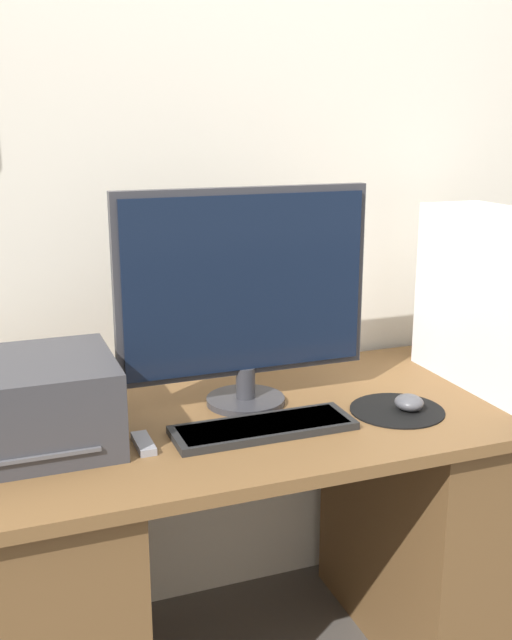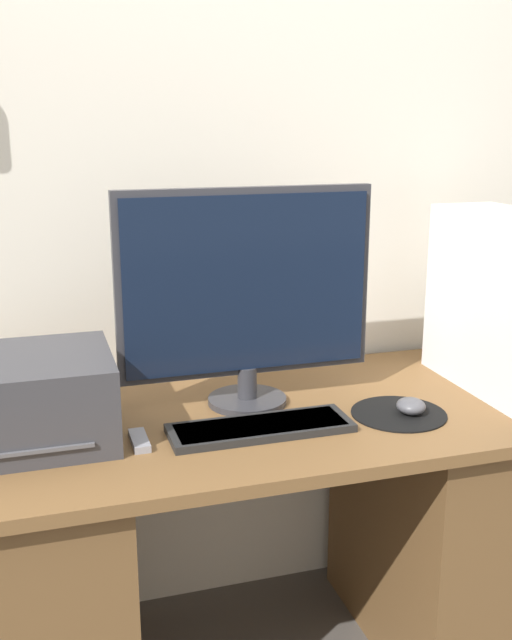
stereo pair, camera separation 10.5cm
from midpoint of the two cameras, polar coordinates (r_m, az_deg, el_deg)
wall_back at (r=2.09m, az=-1.99°, el=12.82°), size 6.40×0.20×2.70m
desk at (r=2.00m, az=1.53°, el=-16.65°), size 1.60×0.70×0.74m
monitor at (r=1.81m, az=0.97°, el=2.25°), size 0.64×0.20×0.54m
keyboard at (r=1.73m, az=2.10°, el=-8.20°), size 0.42×0.14×0.02m
mousepad at (r=1.87m, az=12.42°, el=-6.99°), size 0.23×0.23×0.00m
mouse at (r=1.87m, az=13.32°, el=-6.41°), size 0.07×0.08×0.04m
computer_tower at (r=2.06m, az=19.77°, el=1.27°), size 0.19×0.46×0.47m
printer at (r=1.72m, az=-15.67°, el=-5.89°), size 0.39×0.34×0.19m
remote_control at (r=1.68m, az=-7.10°, el=-9.12°), size 0.04×0.11×0.02m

